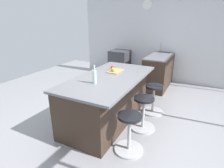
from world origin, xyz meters
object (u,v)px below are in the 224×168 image
Objects in this scene: oven_range at (120,64)px; stool_by_window at (153,100)px; stool_middle at (143,114)px; cutting_board at (115,71)px; kitchen_island at (108,98)px; stool_near_camera at (129,134)px; apple_red at (113,68)px; apple_green at (113,70)px; water_bottle at (95,76)px.

stool_by_window is (1.99, 1.70, -0.16)m from oven_range.
stool_middle is 1.03m from cutting_board.
kitchen_island is 0.75m from stool_middle.
stool_near_camera is (3.33, 1.70, -0.16)m from oven_range.
oven_range is 2.49m from apple_red.
oven_range is 3.75m from stool_near_camera.
stool_near_camera is 1.71× the size of cutting_board.
stool_near_camera is at bearing 47.30° from kitchen_island.
kitchen_island is 0.64m from apple_red.
apple_green reaches higher than stool_middle.
cutting_board is at bearing -115.59° from stool_middle.
apple_red is at bearing -174.29° from water_bottle.
apple_green is at bearing -174.44° from kitchen_island.
water_bottle reaches higher than cutting_board.
cutting_board is at bearing -178.06° from kitchen_island.
apple_green is at bearing 21.64° from oven_range.
kitchen_island is at bearing 179.09° from water_bottle.
stool_middle is at bearing 69.69° from apple_green.
oven_range is 3.16m from stool_middle.
apple_red is (-0.39, -0.09, 0.51)m from kitchen_island.
apple_green is at bearing -141.55° from stool_near_camera.
water_bottle reaches higher than apple_red.
oven_range is at bearing -139.38° from stool_by_window.
oven_range is 3.29m from water_bottle.
cutting_board reaches higher than stool_middle.
cutting_board is at bearing 67.67° from apple_red.
cutting_board reaches higher than stool_by_window.
oven_range is 1.45× the size of stool_near_camera.
cutting_board is at bearing -179.61° from water_bottle.
stool_by_window is 1.51m from water_bottle.
apple_red reaches higher than stool_by_window.
oven_range is at bearing -159.94° from kitchen_island.
stool_by_window is (-0.67, 0.73, -0.16)m from kitchen_island.
stool_middle is at bearing 32.62° from oven_range.
kitchen_island is 0.58m from apple_green.
water_bottle is (-0.25, -0.74, 0.73)m from stool_near_camera.
stool_near_camera is at bearing 0.00° from stool_by_window.
kitchen_island is 3.47× the size of stool_near_camera.
stool_near_camera is 7.33× the size of apple_red.
stool_middle and stool_near_camera have the same top height.
apple_red is at bearing -150.24° from apple_green.
water_bottle reaches higher than oven_range.
stool_by_window is 1.02m from cutting_board.
stool_middle is (2.66, 1.70, -0.16)m from oven_range.
apple_green reaches higher than stool_near_camera.
kitchen_island is 1.01m from stool_by_window.
kitchen_island is 3.47× the size of stool_by_window.
apple_red is 0.82m from water_bottle.
cutting_board reaches higher than kitchen_island.
stool_near_camera is 1.50m from apple_red.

